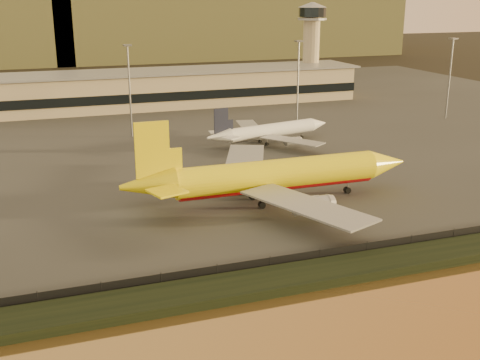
# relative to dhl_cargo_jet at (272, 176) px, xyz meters

# --- Properties ---
(ground) EXTENTS (900.00, 900.00, 0.00)m
(ground) POSITION_rel_dhl_cargo_jet_xyz_m (-5.91, -15.08, -5.39)
(ground) COLOR black
(ground) RESTS_ON ground
(embankment) EXTENTS (320.00, 7.00, 1.40)m
(embankment) POSITION_rel_dhl_cargo_jet_xyz_m (-5.91, -32.08, -4.69)
(embankment) COLOR black
(embankment) RESTS_ON ground
(tarmac) EXTENTS (320.00, 220.00, 0.20)m
(tarmac) POSITION_rel_dhl_cargo_jet_xyz_m (-5.91, 79.92, -5.29)
(tarmac) COLOR #2D2D2D
(tarmac) RESTS_ON ground
(perimeter_fence) EXTENTS (300.00, 0.05, 2.20)m
(perimeter_fence) POSITION_rel_dhl_cargo_jet_xyz_m (-5.91, -28.08, -4.09)
(perimeter_fence) COLOR black
(perimeter_fence) RESTS_ON tarmac
(terminal_building) EXTENTS (202.00, 25.00, 12.60)m
(terminal_building) POSITION_rel_dhl_cargo_jet_xyz_m (-20.43, 110.47, 0.86)
(terminal_building) COLOR tan
(terminal_building) RESTS_ON tarmac
(control_tower) EXTENTS (11.20, 11.20, 35.50)m
(control_tower) POSITION_rel_dhl_cargo_jet_xyz_m (64.09, 115.92, 16.27)
(control_tower) COLOR tan
(control_tower) RESTS_ON tarmac
(apron_light_masts) EXTENTS (152.20, 12.20, 25.40)m
(apron_light_masts) POSITION_rel_dhl_cargo_jet_xyz_m (9.09, 59.92, 10.31)
(apron_light_masts) COLOR slate
(apron_light_masts) RESTS_ON tarmac
(distant_hills) EXTENTS (470.00, 160.00, 70.00)m
(distant_hills) POSITION_rel_dhl_cargo_jet_xyz_m (-26.65, 324.92, 26.00)
(distant_hills) COLOR brown
(distant_hills) RESTS_ON ground
(dhl_cargo_jet) EXTENTS (57.95, 57.01, 17.38)m
(dhl_cargo_jet) POSITION_rel_dhl_cargo_jet_xyz_m (0.00, 0.00, 0.00)
(dhl_cargo_jet) COLOR yellow
(dhl_cargo_jet) RESTS_ON tarmac
(white_narrowbody_jet) EXTENTS (38.07, 36.55, 11.01)m
(white_narrowbody_jet) POSITION_rel_dhl_cargo_jet_xyz_m (17.69, 44.47, -1.90)
(white_narrowbody_jet) COLOR white
(white_narrowbody_jet) RESTS_ON tarmac
(gse_vehicle_yellow) EXTENTS (4.32, 2.14, 1.90)m
(gse_vehicle_yellow) POSITION_rel_dhl_cargo_jet_xyz_m (14.18, 12.21, -4.24)
(gse_vehicle_yellow) COLOR yellow
(gse_vehicle_yellow) RESTS_ON tarmac
(gse_vehicle_white) EXTENTS (3.89, 2.22, 1.65)m
(gse_vehicle_white) POSITION_rel_dhl_cargo_jet_xyz_m (-13.78, 14.95, -4.36)
(gse_vehicle_white) COLOR white
(gse_vehicle_white) RESTS_ON tarmac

